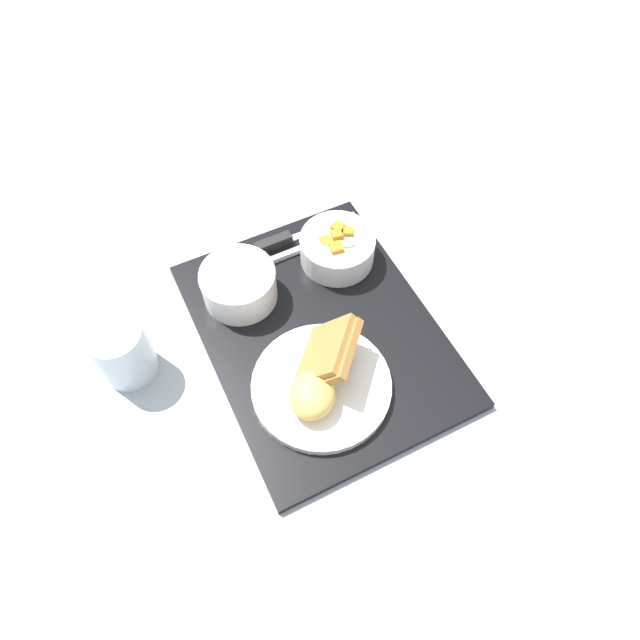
% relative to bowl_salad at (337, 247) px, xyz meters
% --- Properties ---
extents(ground_plane, '(4.00, 4.00, 0.00)m').
position_rel_bowl_salad_xyz_m(ground_plane, '(0.10, -0.10, -0.04)').
color(ground_plane, '#99A3AD').
extents(serving_tray, '(0.48, 0.39, 0.01)m').
position_rel_bowl_salad_xyz_m(serving_tray, '(0.10, -0.10, -0.04)').
color(serving_tray, black).
rests_on(serving_tray, ground_plane).
extents(bowl_salad, '(0.12, 0.12, 0.06)m').
position_rel_bowl_salad_xyz_m(bowl_salad, '(0.00, 0.00, 0.00)').
color(bowl_salad, white).
rests_on(bowl_salad, serving_tray).
extents(bowl_soup, '(0.12, 0.12, 0.06)m').
position_rel_bowl_salad_xyz_m(bowl_soup, '(-0.03, -0.17, 0.00)').
color(bowl_soup, white).
rests_on(bowl_soup, serving_tray).
extents(plate_main, '(0.20, 0.20, 0.08)m').
position_rel_bowl_salad_xyz_m(plate_main, '(0.17, -0.16, -0.01)').
color(plate_main, white).
rests_on(plate_main, serving_tray).
extents(knife, '(0.04, 0.18, 0.02)m').
position_rel_bowl_salad_xyz_m(knife, '(-0.08, -0.05, -0.02)').
color(knife, silver).
rests_on(knife, serving_tray).
extents(spoon, '(0.04, 0.14, 0.01)m').
position_rel_bowl_salad_xyz_m(spoon, '(-0.05, -0.03, -0.02)').
color(spoon, silver).
rests_on(spoon, serving_tray).
extents(glass_water, '(0.08, 0.08, 0.10)m').
position_rel_bowl_salad_xyz_m(glass_water, '(-0.01, -0.36, 0.00)').
color(glass_water, silver).
rests_on(glass_water, ground_plane).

